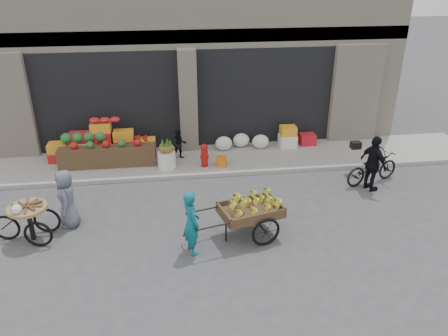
{
  "coord_description": "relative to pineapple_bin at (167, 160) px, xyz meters",
  "views": [
    {
      "loc": [
        -0.63,
        -8.13,
        5.63
      ],
      "look_at": [
        0.63,
        1.3,
        1.1
      ],
      "focal_mm": 35.0,
      "sensor_mm": 36.0,
      "label": 1
    }
  ],
  "objects": [
    {
      "name": "bicycle",
      "position": [
        5.63,
        -1.47,
        0.08
      ],
      "size": [
        1.82,
        1.1,
        0.9
      ],
      "primitive_type": "imported",
      "rotation": [
        0.0,
        0.0,
        1.89
      ],
      "color": "black",
      "rests_on": "ground"
    },
    {
      "name": "cyclist",
      "position": [
        5.43,
        -1.87,
        0.4
      ],
      "size": [
        0.64,
        0.97,
        1.54
      ],
      "primitive_type": "imported",
      "rotation": [
        0.0,
        0.0,
        1.89
      ],
      "color": "black",
      "rests_on": "ground"
    },
    {
      "name": "vendor_grey",
      "position": [
        -2.29,
        -2.61,
        0.33
      ],
      "size": [
        0.53,
        0.74,
        1.4
      ],
      "primitive_type": "imported",
      "rotation": [
        0.0,
        0.0,
        -1.45
      ],
      "color": "slate",
      "rests_on": "ground"
    },
    {
      "name": "fruit_display",
      "position": [
        -1.73,
        0.78,
        0.3
      ],
      "size": [
        3.1,
        1.12,
        1.24
      ],
      "color": "red",
      "rests_on": "sidewalk"
    },
    {
      "name": "seated_person",
      "position": [
        0.4,
        0.6,
        0.21
      ],
      "size": [
        0.51,
        0.43,
        0.93
      ],
      "primitive_type": "imported",
      "rotation": [
        0.0,
        0.0,
        0.17
      ],
      "color": "black",
      "rests_on": "sidewalk"
    },
    {
      "name": "pineapple_bin",
      "position": [
        0.0,
        0.0,
        0.0
      ],
      "size": [
        0.52,
        0.52,
        0.5
      ],
      "primitive_type": "cylinder",
      "color": "silver",
      "rests_on": "sidewalk"
    },
    {
      "name": "orange_bucket",
      "position": [
        1.6,
        -0.1,
        -0.1
      ],
      "size": [
        0.32,
        0.32,
        0.3
      ],
      "primitive_type": "cylinder",
      "color": "orange",
      "rests_on": "sidewalk"
    },
    {
      "name": "right_bay_goods",
      "position": [
        3.36,
        1.1,
        0.04
      ],
      "size": [
        3.35,
        0.6,
        0.7
      ],
      "color": "silver",
      "rests_on": "sidewalk"
    },
    {
      "name": "vendor_woman",
      "position": [
        0.46,
        -4.04,
        0.35
      ],
      "size": [
        0.5,
        0.61,
        1.45
      ],
      "primitive_type": "imported",
      "rotation": [
        0.0,
        0.0,
        1.9
      ],
      "color": "#0E616D",
      "rests_on": "ground"
    },
    {
      "name": "tricycle_cart",
      "position": [
        -3.03,
        -3.11,
        0.2
      ],
      "size": [
        1.45,
        0.92,
        0.95
      ],
      "rotation": [
        0.0,
        0.0,
        -0.1
      ],
      "color": "#9E7F51",
      "rests_on": "ground"
    },
    {
      "name": "ground",
      "position": [
        0.75,
        -3.6,
        -0.37
      ],
      "size": [
        80.0,
        80.0,
        0.0
      ],
      "primitive_type": "plane",
      "color": "#424244",
      "rests_on": "ground"
    },
    {
      "name": "building",
      "position": [
        0.75,
        4.43,
        3.0
      ],
      "size": [
        14.0,
        6.45,
        7.0
      ],
      "color": "beige",
      "rests_on": "ground"
    },
    {
      "name": "sidewalk",
      "position": [
        0.75,
        0.5,
        -0.31
      ],
      "size": [
        18.0,
        2.2,
        0.12
      ],
      "primitive_type": "cube",
      "color": "gray",
      "rests_on": "ground"
    },
    {
      "name": "banana_cart",
      "position": [
        1.75,
        -3.61,
        0.32
      ],
      "size": [
        2.41,
        1.42,
        0.95
      ],
      "rotation": [
        0.0,
        0.0,
        0.25
      ],
      "color": "brown",
      "rests_on": "ground"
    },
    {
      "name": "fire_hydrant",
      "position": [
        1.1,
        -0.05,
        0.13
      ],
      "size": [
        0.22,
        0.22,
        0.71
      ],
      "color": "#A5140F",
      "rests_on": "sidewalk"
    }
  ]
}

